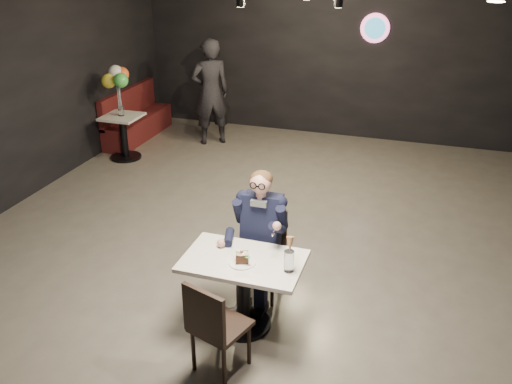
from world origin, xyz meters
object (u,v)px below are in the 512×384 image
(main_table, at_px, (244,293))
(side_table, at_px, (124,137))
(chair_far, at_px, (261,256))
(chair_near, at_px, (221,324))
(balloon_vase, at_px, (121,111))
(booth_bench, at_px, (137,114))
(sundae_glass, at_px, (289,261))
(passerby, at_px, (211,92))
(seated_man, at_px, (261,234))

(main_table, height_order, side_table, main_table)
(main_table, relative_size, chair_far, 1.20)
(chair_near, relative_size, balloon_vase, 6.24)
(side_table, xyz_separation_m, balloon_vase, (0.00, 0.00, 0.45))
(booth_bench, bearing_deg, side_table, -73.30)
(sundae_glass, height_order, side_table, sundae_glass)
(balloon_vase, xyz_separation_m, passerby, (1.11, 1.18, 0.11))
(booth_bench, bearing_deg, main_table, -51.12)
(booth_bench, xyz_separation_m, side_table, (0.30, -1.00, -0.09))
(seated_man, distance_m, balloon_vase, 4.52)
(chair_near, bearing_deg, sundae_glass, 68.09)
(chair_near, bearing_deg, passerby, 131.12)
(main_table, xyz_separation_m, side_table, (-3.37, 3.55, -0.00))
(sundae_glass, bearing_deg, balloon_vase, 136.59)
(chair_near, bearing_deg, main_table, 108.05)
(seated_man, xyz_separation_m, balloon_vase, (-3.37, 3.00, 0.10))
(chair_near, distance_m, passerby, 5.80)
(booth_bench, xyz_separation_m, passerby, (1.41, 0.18, 0.48))
(side_table, height_order, passerby, passerby)
(sundae_glass, bearing_deg, chair_near, -129.97)
(passerby, bearing_deg, booth_bench, -27.43)
(side_table, bearing_deg, chair_far, -41.70)
(sundae_glass, bearing_deg, side_table, 136.59)
(chair_far, relative_size, sundae_glass, 4.59)
(chair_near, xyz_separation_m, side_table, (-3.37, 4.14, -0.09))
(chair_far, relative_size, seated_man, 0.64)
(chair_far, xyz_separation_m, balloon_vase, (-3.37, 3.00, 0.36))
(chair_near, xyz_separation_m, balloon_vase, (-3.37, 4.14, 0.36))
(sundae_glass, bearing_deg, passerby, 119.48)
(side_table, bearing_deg, booth_bench, 106.70)
(balloon_vase, bearing_deg, passerby, 46.80)
(chair_near, height_order, seated_man, seated_man)
(sundae_glass, xyz_separation_m, passerby, (-2.71, 4.79, 0.09))
(chair_far, relative_size, balloon_vase, 6.24)
(side_table, bearing_deg, chair_near, -50.83)
(chair_near, distance_m, balloon_vase, 5.35)
(chair_far, relative_size, booth_bench, 0.50)
(sundae_glass, bearing_deg, seated_man, 126.20)
(balloon_vase, bearing_deg, booth_bench, 106.70)
(seated_man, height_order, side_table, seated_man)
(sundae_glass, height_order, booth_bench, sundae_glass)
(chair_far, xyz_separation_m, seated_man, (0.00, 0.00, 0.26))
(sundae_glass, bearing_deg, main_table, 172.83)
(main_table, bearing_deg, seated_man, 90.00)
(chair_near, bearing_deg, seated_man, 108.05)
(chair_near, xyz_separation_m, seated_man, (0.00, 1.13, 0.26))
(booth_bench, bearing_deg, passerby, 7.27)
(booth_bench, bearing_deg, sundae_glass, -48.24)
(sundae_glass, bearing_deg, booth_bench, 131.76)
(chair_near, distance_m, sundae_glass, 0.79)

